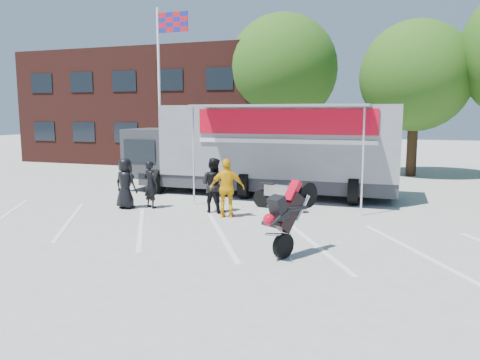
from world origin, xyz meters
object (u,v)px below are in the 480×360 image
Objects in this scene: flagpole at (164,72)px; spectator_leather_a at (125,183)px; parked_motorcycle at (279,210)px; spectator_leather_c at (213,185)px; stunt_bike_rider at (301,253)px; tree_mid at (416,76)px; spectator_leather_b at (151,184)px; spectator_hivis at (227,188)px; tree_left at (283,69)px; transporter_truck at (265,194)px.

flagpole is 4.77× the size of spectator_leather_a.
spectator_leather_c reaches higher than parked_motorcycle.
parked_motorcycle is 4.81m from stunt_bike_rider.
spectator_leather_a is at bearing 16.54° from spectator_leather_c.
stunt_bike_rider reaches higher than parked_motorcycle.
tree_mid is at bearing -117.75° from spectator_leather_a.
tree_mid is at bearing -4.35° from parked_motorcycle.
spectator_leather_b is 0.89× the size of spectator_hivis.
spectator_hivis is at bearing -82.88° from tree_left.
spectator_hivis is (-1.20, -1.60, 0.89)m from parked_motorcycle.
spectator_leather_a is 3.00m from spectator_leather_c.
flagpole is at bearing 153.30° from transporter_truck.
spectator_leather_b is (-5.80, 3.37, 0.79)m from stunt_bike_rider.
tree_mid is 0.71× the size of transporter_truck.
tree_left is 4.95× the size of spectator_leather_c.
stunt_bike_rider is (-2.48, -14.94, -4.94)m from tree_mid.
spectator_hivis is (3.66, -0.14, 0.06)m from spectator_leather_a.
tree_left is at bearing -76.95° from spectator_leather_c.
parked_motorcycle is at bearing 139.71° from stunt_bike_rider.
spectator_leather_a is at bearing -127.19° from tree_mid.
tree_mid is 14.82m from spectator_leather_b.
tree_left reaches higher than spectator_leather_a.
tree_left reaches higher than flagpole.
stunt_bike_rider is at bearing -48.58° from flagpole.
stunt_bike_rider is at bearing 118.83° from spectator_hivis.
parked_motorcycle is 1.25× the size of spectator_leather_b.
parked_motorcycle is 1.19× the size of spectator_leather_a.
flagpole is at bearing -42.63° from spectator_leather_c.
spectator_leather_c is at bearing 165.06° from stunt_bike_rider.
spectator_leather_b is at bearing -128.40° from transporter_truck.
spectator_leather_a is (-2.03, -12.90, -4.73)m from tree_left.
transporter_truck is 5.43× the size of parked_motorcycle.
tree_mid is at bearing -8.13° from tree_left.
parked_motorcycle is at bearing -142.96° from spectator_hivis.
tree_left is (4.24, 6.00, 0.51)m from flagpole.
spectator_leather_c reaches higher than transporter_truck.
spectator_leather_b reaches higher than stunt_bike_rider.
tree_left reaches higher than spectator_hivis.
transporter_truck is 7.71m from stunt_bike_rider.
tree_mid is 4.23× the size of stunt_bike_rider.
spectator_leather_b is 2.94m from spectator_hivis.
tree_left is 17.48m from stunt_bike_rider.
transporter_truck is 6.80× the size of spectator_leather_b.
spectator_leather_a is at bearing 124.16° from parked_motorcycle.
flagpole is at bearing -125.28° from tree_left.
flagpole is at bearing 160.45° from stunt_bike_rider.
flagpole is 9.30m from spectator_leather_c.
transporter_truck is at bearing -122.09° from spectator_leather_a.
stunt_bike_rider is 1.04× the size of spectator_leather_c.
spectator_hivis reaches higher than parked_motorcycle.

